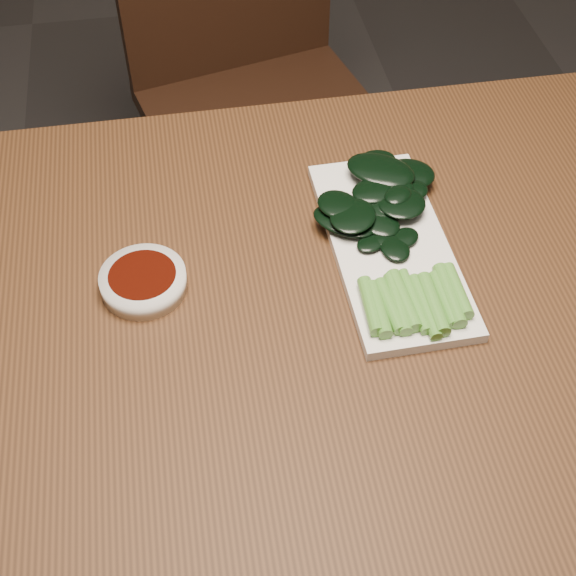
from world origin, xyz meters
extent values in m
plane|color=#2D2A2A|center=(0.00, 0.00, 0.00)|extent=(6.00, 6.00, 0.00)
cube|color=#432713|center=(0.00, 0.00, 0.73)|extent=(1.40, 0.80, 0.04)
cube|color=black|center=(0.07, 0.76, 0.43)|extent=(0.55, 0.55, 0.04)
cylinder|color=black|center=(-0.07, 0.52, 0.21)|extent=(0.04, 0.04, 0.41)
cylinder|color=black|center=(0.31, 0.62, 0.21)|extent=(0.04, 0.04, 0.41)
cylinder|color=black|center=(-0.17, 0.91, 0.21)|extent=(0.04, 0.04, 0.41)
cylinder|color=black|center=(0.22, 1.00, 0.21)|extent=(0.04, 0.04, 0.41)
cylinder|color=white|center=(-0.17, 0.07, 0.76)|extent=(0.10, 0.10, 0.02)
cylinder|color=#3A0C05|center=(-0.17, 0.07, 0.77)|extent=(0.08, 0.08, 0.00)
cube|color=white|center=(0.13, 0.08, 0.76)|extent=(0.14, 0.32, 0.01)
cylinder|color=#549734|center=(0.08, -0.02, 0.77)|extent=(0.02, 0.08, 0.02)
cylinder|color=#549734|center=(0.08, -0.03, 0.77)|extent=(0.02, 0.07, 0.02)
cylinder|color=#549734|center=(0.10, -0.02, 0.77)|extent=(0.02, 0.08, 0.02)
cylinder|color=#549734|center=(0.11, -0.02, 0.77)|extent=(0.02, 0.08, 0.02)
cylinder|color=#549734|center=(0.11, -0.02, 0.77)|extent=(0.02, 0.08, 0.02)
cylinder|color=#549734|center=(0.13, -0.02, 0.77)|extent=(0.02, 0.09, 0.01)
cylinder|color=#549734|center=(0.14, -0.03, 0.77)|extent=(0.02, 0.09, 0.01)
cylinder|color=#549734|center=(0.15, -0.03, 0.77)|extent=(0.02, 0.08, 0.02)
cylinder|color=#549734|center=(0.16, -0.02, 0.77)|extent=(0.02, 0.08, 0.01)
cylinder|color=#549734|center=(0.17, -0.02, 0.77)|extent=(0.02, 0.09, 0.02)
cylinder|color=#549734|center=(0.18, -0.02, 0.77)|extent=(0.02, 0.08, 0.02)
ellipsoid|color=black|center=(0.15, 0.13, 0.78)|extent=(0.07, 0.07, 0.01)
ellipsoid|color=black|center=(0.15, 0.14, 0.78)|extent=(0.05, 0.05, 0.01)
ellipsoid|color=black|center=(0.18, 0.16, 0.77)|extent=(0.05, 0.05, 0.01)
ellipsoid|color=black|center=(0.07, 0.14, 0.78)|extent=(0.07, 0.07, 0.01)
ellipsoid|color=black|center=(0.12, 0.14, 0.78)|extent=(0.08, 0.08, 0.01)
ellipsoid|color=black|center=(0.11, 0.12, 0.77)|extent=(0.09, 0.10, 0.01)
ellipsoid|color=black|center=(0.14, 0.21, 0.78)|extent=(0.06, 0.05, 0.01)
ellipsoid|color=black|center=(0.12, 0.16, 0.78)|extent=(0.07, 0.05, 0.01)
ellipsoid|color=black|center=(0.08, 0.12, 0.77)|extent=(0.09, 0.09, 0.01)
ellipsoid|color=black|center=(0.16, 0.17, 0.78)|extent=(0.04, 0.06, 0.01)
ellipsoid|color=black|center=(0.14, 0.19, 0.78)|extent=(0.11, 0.10, 0.02)
ellipsoid|color=black|center=(0.09, 0.11, 0.77)|extent=(0.05, 0.04, 0.01)
ellipsoid|color=black|center=(0.14, 0.18, 0.78)|extent=(0.04, 0.04, 0.01)
ellipsoid|color=black|center=(0.14, 0.14, 0.78)|extent=(0.07, 0.07, 0.01)
ellipsoid|color=black|center=(0.09, 0.12, 0.78)|extent=(0.08, 0.08, 0.01)
ellipsoid|color=black|center=(0.18, 0.19, 0.77)|extent=(0.08, 0.08, 0.01)
ellipsoid|color=black|center=(0.14, 0.15, 0.78)|extent=(0.07, 0.08, 0.01)
ellipsoid|color=black|center=(0.15, 0.17, 0.77)|extent=(0.05, 0.05, 0.01)
ellipsoid|color=black|center=(0.11, 0.08, 0.77)|extent=(0.04, 0.03, 0.01)
ellipsoid|color=black|center=(0.13, 0.06, 0.77)|extent=(0.04, 0.05, 0.01)
ellipsoid|color=black|center=(0.14, 0.08, 0.77)|extent=(0.05, 0.05, 0.01)
ellipsoid|color=black|center=(0.10, 0.08, 0.77)|extent=(0.04, 0.04, 0.01)
camera|label=1|loc=(-0.11, -0.57, 1.46)|focal=50.00mm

